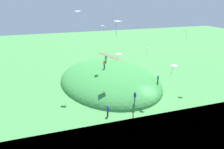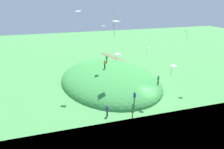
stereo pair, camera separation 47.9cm
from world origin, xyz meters
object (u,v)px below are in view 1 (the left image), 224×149
person_with_child (106,58)px  kite_6 (174,66)px  person_on_hilltop (158,78)px  person_walking_path (108,109)px  kite_5 (118,22)px  kite_7 (103,26)px  person_near_shore (135,96)px  kite_1 (112,13)px  kite_8 (78,12)px  kite_3 (148,48)px  kite_4 (185,32)px  mooring_post (133,115)px  person_watching_kites (104,63)px  kite_0 (118,54)px

person_with_child → kite_6: size_ratio=1.25×
person_on_hilltop → person_walking_path: bearing=-67.6°
kite_5 → kite_7: (21.53, -4.91, -3.15)m
person_near_shore → kite_7: (13.29, 1.10, 9.14)m
person_walking_path → person_with_child: (17.50, -5.24, 2.91)m
person_walking_path → person_near_shore: bearing=-162.1°
person_on_hilltop → kite_1: 14.48m
kite_5 → kite_8: kite_5 is taller
kite_5 → kite_6: (2.63, -8.76, -6.14)m
person_near_shore → kite_3: (2.68, -3.26, 6.77)m
person_near_shore → kite_4: 16.22m
person_near_shore → kite_5: (-8.25, 6.00, 12.29)m
kite_1 → kite_7: kite_1 is taller
person_walking_path → kite_5: 15.31m
person_walking_path → kite_5: (-7.30, 1.23, 13.40)m
person_walking_path → person_with_child: bearing=-100.1°
person_on_hilltop → kite_4: (0.47, -5.34, 8.29)m
person_near_shore → kite_4: kite_4 is taller
person_near_shore → kite_7: size_ratio=1.27×
mooring_post → kite_6: bearing=-124.7°
kite_3 → kite_5: size_ratio=0.79×
kite_1 → kite_7: size_ratio=1.75×
person_with_child → kite_5: bearing=-25.5°
person_watching_kites → kite_1: 10.62m
kite_8 → person_near_shore: bearing=-149.5°
person_watching_kites → kite_4: kite_4 is taller
person_with_child → kite_7: bearing=-36.5°
kite_3 → mooring_post: (-5.39, 4.72, -8.55)m
person_with_child → kite_4: kite_4 is taller
person_on_hilltop → kite_8: kite_8 is taller
kite_6 → kite_8: kite_8 is taller
person_watching_kites → person_with_child: size_ratio=1.04×
person_watching_kites → kite_8: size_ratio=0.82×
person_walking_path → person_near_shore: person_near_shore is taller
person_near_shore → mooring_post: bearing=-169.0°
person_watching_kites → mooring_post: person_watching_kites is taller
kite_7 → person_watching_kites: bearing=175.2°
kite_8 → mooring_post: size_ratio=2.55×
kite_6 → kite_5: bearing=106.7°
kite_4 → kite_7: kite_7 is taller
kite_5 → kite_6: bearing=-73.3°
person_watching_kites → person_on_hilltop: 11.00m
mooring_post → person_watching_kites: bearing=-1.1°
person_near_shore → person_on_hilltop: bearing=-13.5°
kite_3 → kite_6: kite_3 is taller
kite_4 → kite_7: bearing=61.6°
kite_1 → mooring_post: 17.72m
kite_4 → person_on_hilltop: bearing=95.0°
kite_0 → kite_5: 9.16m
kite_4 → person_watching_kites: bearing=64.7°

